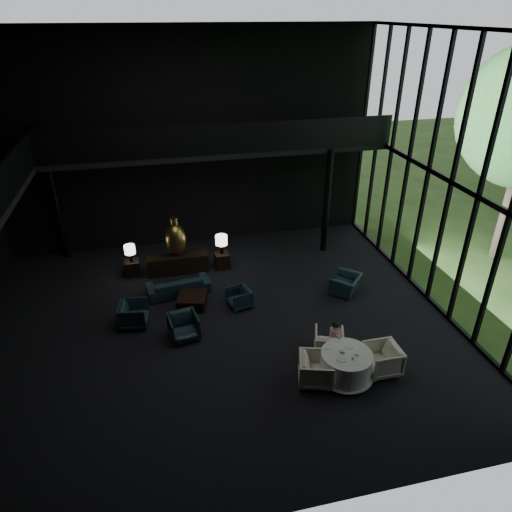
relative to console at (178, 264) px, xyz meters
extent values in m
cube|color=black|center=(0.91, -3.48, -0.34)|extent=(14.00, 12.00, 0.02)
cube|color=black|center=(0.91, -3.48, 7.66)|extent=(14.00, 12.00, 0.02)
cube|color=black|center=(0.91, 2.52, 3.66)|extent=(14.00, 0.04, 8.00)
cube|color=black|center=(0.91, -9.48, 3.66)|extent=(14.00, 0.04, 8.00)
cube|color=black|center=(1.91, 1.52, 3.66)|extent=(12.00, 2.00, 0.25)
cube|color=black|center=(1.91, 0.52, 4.26)|extent=(12.00, 0.06, 1.00)
cylinder|color=black|center=(-4.09, 2.22, 1.66)|extent=(0.24, 0.24, 4.00)
cylinder|color=black|center=(5.71, 0.52, 1.66)|extent=(0.24, 0.24, 4.00)
cylinder|color=#382D23|center=(11.91, -1.48, 2.11)|extent=(0.36, 0.36, 4.90)
cube|color=black|center=(0.00, 0.00, 0.00)|extent=(2.14, 0.49, 0.68)
ellipsoid|color=#AF8628|center=(0.00, 0.15, 0.92)|extent=(0.75, 0.75, 1.17)
cylinder|color=#AF8628|center=(0.00, 0.15, 1.62)|extent=(0.26, 0.26, 0.24)
cube|color=black|center=(-1.60, 0.21, -0.06)|extent=(0.51, 0.51, 0.56)
cylinder|color=black|center=(-1.60, 0.16, 0.39)|extent=(0.11, 0.11, 0.33)
cylinder|color=white|center=(-1.60, 0.16, 0.70)|extent=(0.38, 0.38, 0.30)
cube|color=black|center=(1.60, 0.06, -0.06)|extent=(0.51, 0.51, 0.56)
cylinder|color=black|center=(1.60, 0.04, 0.41)|extent=(0.13, 0.13, 0.38)
cylinder|color=white|center=(1.60, 0.04, 0.77)|extent=(0.43, 0.43, 0.34)
imported|color=#1C2834|center=(-0.10, -1.37, 0.05)|extent=(2.06, 0.85, 0.78)
imported|color=#182935|center=(-1.53, -2.82, 0.10)|extent=(0.92, 0.97, 0.89)
imported|color=black|center=(1.72, -2.58, -0.03)|extent=(0.69, 0.72, 0.63)
imported|color=black|center=(-0.13, -3.77, 0.10)|extent=(0.97, 0.93, 0.88)
imported|color=black|center=(5.33, -2.58, 0.05)|extent=(1.04, 1.05, 0.78)
cube|color=black|center=(0.26, -2.21, -0.15)|extent=(1.06, 1.06, 0.39)
cylinder|color=white|center=(3.77, -6.30, 0.03)|extent=(1.30, 1.30, 0.75)
cone|color=white|center=(3.77, -6.30, -0.29)|extent=(1.48, 1.48, 0.10)
imported|color=beige|center=(3.68, -5.32, 0.06)|extent=(0.98, 0.95, 0.80)
imported|color=beige|center=(4.77, -6.32, 0.14)|extent=(0.87, 0.93, 0.96)
imported|color=beige|center=(2.96, -6.31, 0.14)|extent=(1.11, 1.15, 0.97)
cylinder|color=#F2ABD1|center=(3.80, -5.40, 0.31)|extent=(0.28, 0.28, 0.40)
sphere|color=#D8A884|center=(3.80, -5.40, 0.61)|extent=(0.20, 0.20, 0.20)
ellipsoid|color=black|center=(3.80, -5.40, 0.64)|extent=(0.21, 0.21, 0.14)
cylinder|color=white|center=(3.56, -6.46, 0.42)|extent=(0.28, 0.28, 0.02)
cylinder|color=white|center=(3.93, -6.06, 0.42)|extent=(0.24, 0.24, 0.01)
cylinder|color=white|center=(4.01, -6.35, 0.42)|extent=(0.20, 0.20, 0.01)
cylinder|color=white|center=(3.99, -6.41, 0.45)|extent=(0.09, 0.09, 0.06)
ellipsoid|color=white|center=(3.67, -6.22, 0.45)|extent=(0.15, 0.15, 0.07)
cylinder|color=#99999E|center=(3.81, -6.53, 0.44)|extent=(0.06, 0.06, 0.07)
camera|label=1|loc=(-0.47, -14.46, 8.05)|focal=32.00mm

